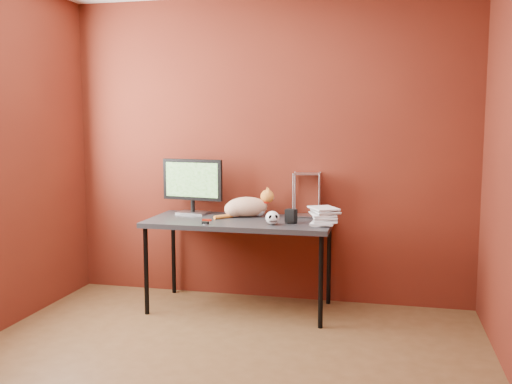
% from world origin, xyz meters
% --- Properties ---
extents(room, '(3.52, 3.52, 2.61)m').
position_xyz_m(room, '(0.00, 0.00, 1.45)').
color(room, '#50351B').
rests_on(room, ground).
extents(desk, '(1.50, 0.70, 0.75)m').
position_xyz_m(desk, '(-0.15, 1.37, 0.70)').
color(desk, black).
rests_on(desk, ground).
extents(monitor, '(0.55, 0.21, 0.48)m').
position_xyz_m(monitor, '(-0.62, 1.56, 1.02)').
color(monitor, '#A4A3A8').
rests_on(monitor, desk).
extents(cat, '(0.45, 0.37, 0.25)m').
position_xyz_m(cat, '(-0.13, 1.53, 0.84)').
color(cat, '#BF6728').
rests_on(cat, desk).
extents(skull_mug, '(0.11, 0.12, 0.11)m').
position_xyz_m(skull_mug, '(0.15, 1.20, 0.81)').
color(skull_mug, white).
rests_on(skull_mug, desk).
extents(speaker, '(0.10, 0.10, 0.11)m').
position_xyz_m(speaker, '(0.28, 1.30, 0.80)').
color(speaker, black).
rests_on(speaker, desk).
extents(book_stack, '(0.28, 0.30, 1.46)m').
position_xyz_m(book_stack, '(0.46, 1.30, 1.48)').
color(book_stack, beige).
rests_on(book_stack, desk).
extents(wire_rack, '(0.23, 0.19, 0.37)m').
position_xyz_m(wire_rack, '(0.36, 1.64, 0.94)').
color(wire_rack, '#A4A3A8').
rests_on(wire_rack, desk).
extents(pocket_knife, '(0.08, 0.03, 0.02)m').
position_xyz_m(pocket_knife, '(-0.39, 1.25, 0.76)').
color(pocket_knife, '#99190B').
rests_on(pocket_knife, desk).
extents(black_gadget, '(0.06, 0.04, 0.02)m').
position_xyz_m(black_gadget, '(-0.36, 1.09, 0.76)').
color(black_gadget, black).
rests_on(black_gadget, desk).
extents(washer, '(0.05, 0.05, 0.00)m').
position_xyz_m(washer, '(-0.35, 1.08, 0.75)').
color(washer, '#A4A3A8').
rests_on(washer, desk).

